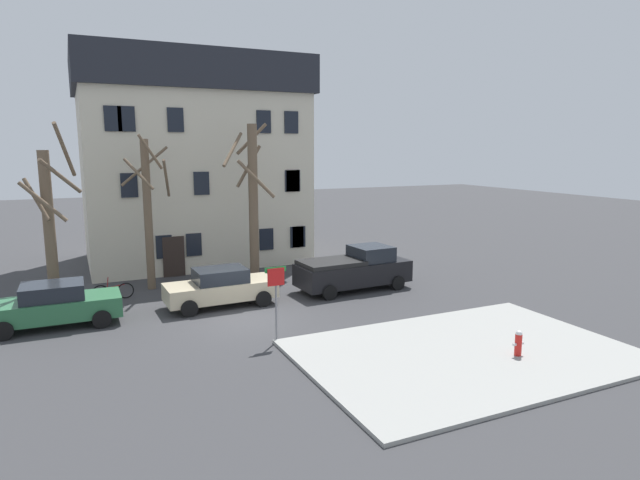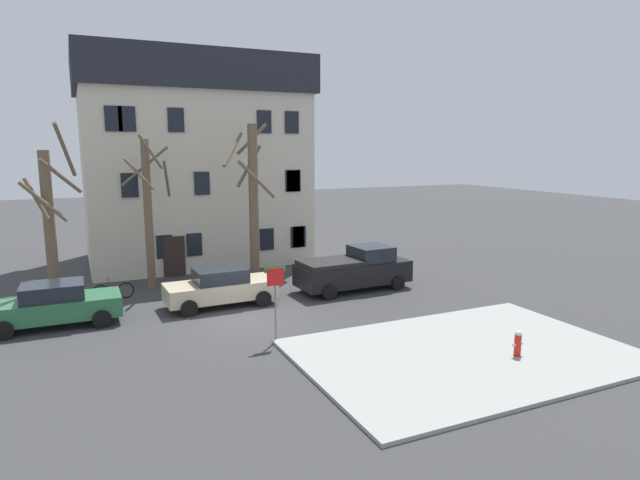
% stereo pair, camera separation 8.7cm
% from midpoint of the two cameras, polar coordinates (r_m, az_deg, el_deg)
% --- Properties ---
extents(ground_plane, '(120.00, 120.00, 0.00)m').
position_cam_midpoint_polar(ground_plane, '(21.36, -7.77, -8.39)').
color(ground_plane, '#38383A').
extents(sidewalk_slab, '(10.67, 7.24, 0.12)m').
position_cam_midpoint_polar(sidewalk_slab, '(18.39, 15.08, -11.49)').
color(sidewalk_slab, '#999993').
rests_on(sidewalk_slab, ground_plane).
extents(building_main, '(12.51, 8.57, 11.68)m').
position_cam_midpoint_polar(building_main, '(32.75, -13.43, 8.27)').
color(building_main, beige).
rests_on(building_main, ground_plane).
extents(tree_bare_near, '(2.33, 1.96, 7.63)m').
position_cam_midpoint_polar(tree_bare_near, '(24.77, -26.83, 1.64)').
color(tree_bare_near, brown).
rests_on(tree_bare_near, ground_plane).
extents(tree_bare_mid, '(2.25, 2.41, 7.23)m').
position_cam_midpoint_polar(tree_bare_mid, '(26.28, -17.84, 3.14)').
color(tree_bare_mid, brown).
rests_on(tree_bare_mid, ground_plane).
extents(tree_bare_far, '(2.51, 2.57, 7.84)m').
position_cam_midpoint_polar(tree_bare_far, '(26.53, -7.26, 4.36)').
color(tree_bare_far, brown).
rests_on(tree_bare_far, ground_plane).
extents(car_green_sedan, '(4.72, 2.13, 1.65)m').
position_cam_midpoint_polar(car_green_sedan, '(22.54, -26.50, -6.18)').
color(car_green_sedan, '#2D6B42').
rests_on(car_green_sedan, ground_plane).
extents(car_beige_sedan, '(4.63, 2.15, 1.62)m').
position_cam_midpoint_polar(car_beige_sedan, '(23.15, -10.60, -4.93)').
color(car_beige_sedan, '#C6B793').
rests_on(car_beige_sedan, ground_plane).
extents(pickup_truck_black, '(5.50, 2.48, 2.02)m').
position_cam_midpoint_polar(pickup_truck_black, '(25.36, 3.55, -3.12)').
color(pickup_truck_black, black).
rests_on(pickup_truck_black, ground_plane).
extents(fire_hydrant, '(0.42, 0.22, 0.82)m').
position_cam_midpoint_polar(fire_hydrant, '(18.37, 20.17, -10.17)').
color(fire_hydrant, red).
rests_on(fire_hydrant, sidewalk_slab).
extents(street_sign_pole, '(0.76, 0.07, 2.65)m').
position_cam_midpoint_polar(street_sign_pole, '(18.37, -4.83, -5.28)').
color(street_sign_pole, slate).
rests_on(street_sign_pole, ground_plane).
extents(bicycle_leaning, '(1.75, 0.07, 1.03)m').
position_cam_midpoint_polar(bicycle_leaning, '(25.50, -21.19, -5.11)').
color(bicycle_leaning, black).
rests_on(bicycle_leaning, ground_plane).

